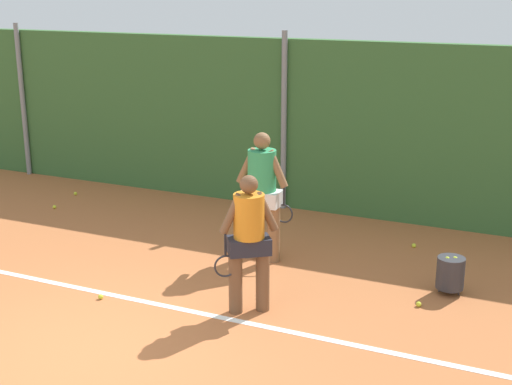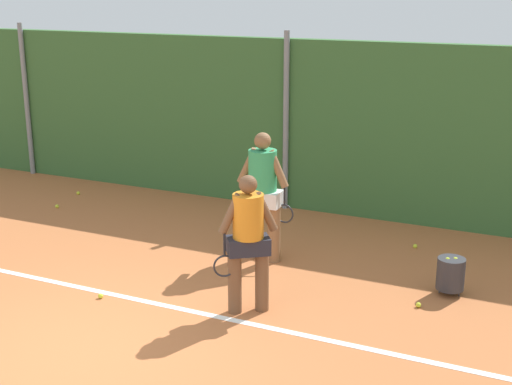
% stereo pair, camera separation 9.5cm
% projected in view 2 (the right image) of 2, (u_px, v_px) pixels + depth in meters
% --- Properties ---
extents(ground_plane, '(31.10, 31.10, 0.00)m').
position_uv_depth(ground_plane, '(167.00, 292.00, 9.35)').
color(ground_plane, '#B76638').
extents(hedge_fence_backdrop, '(20.22, 0.25, 2.99)m').
position_uv_depth(hedge_fence_backdrop, '(290.00, 125.00, 12.60)').
color(hedge_fence_backdrop, '#386633').
rests_on(hedge_fence_backdrop, ground_plane).
extents(fence_post_left, '(0.10, 0.10, 3.14)m').
position_uv_depth(fence_post_left, '(26.00, 100.00, 14.78)').
color(fence_post_left, gray).
rests_on(fence_post_left, ground_plane).
extents(fence_post_center, '(0.10, 0.10, 3.14)m').
position_uv_depth(fence_post_center, '(286.00, 122.00, 12.43)').
color(fence_post_center, gray).
rests_on(fence_post_center, ground_plane).
extents(court_baseline_paint, '(14.77, 0.10, 0.01)m').
position_uv_depth(court_baseline_paint, '(152.00, 303.00, 9.04)').
color(court_baseline_paint, white).
rests_on(court_baseline_paint, ground_plane).
extents(player_foreground_near, '(0.64, 0.58, 1.74)m').
position_uv_depth(player_foreground_near, '(248.00, 237.00, 8.55)').
color(player_foreground_near, brown).
rests_on(player_foreground_near, ground_plane).
extents(player_midcourt, '(0.86, 0.41, 1.90)m').
position_uv_depth(player_midcourt, '(263.00, 190.00, 10.18)').
color(player_midcourt, '#8C603D').
rests_on(player_midcourt, ground_plane).
extents(ball_hopper, '(0.36, 0.36, 0.51)m').
position_uv_depth(ball_hopper, '(451.00, 274.00, 9.21)').
color(ball_hopper, '#2D2D33').
rests_on(ball_hopper, ground_plane).
extents(tennis_ball_3, '(0.07, 0.07, 0.07)m').
position_uv_depth(tennis_ball_3, '(418.00, 305.00, 8.90)').
color(tennis_ball_3, '#CCDB33').
rests_on(tennis_ball_3, ground_plane).
extents(tennis_ball_4, '(0.07, 0.07, 0.07)m').
position_uv_depth(tennis_ball_4, '(101.00, 296.00, 9.16)').
color(tennis_ball_4, '#CCDB33').
rests_on(tennis_ball_4, ground_plane).
extents(tennis_ball_6, '(0.07, 0.07, 0.07)m').
position_uv_depth(tennis_ball_6, '(78.00, 193.00, 13.66)').
color(tennis_ball_6, '#CCDB33').
rests_on(tennis_ball_6, ground_plane).
extents(tennis_ball_7, '(0.07, 0.07, 0.07)m').
position_uv_depth(tennis_ball_7, '(57.00, 206.00, 12.85)').
color(tennis_ball_7, '#CCDB33').
rests_on(tennis_ball_7, ground_plane).
extents(tennis_ball_9, '(0.07, 0.07, 0.07)m').
position_uv_depth(tennis_ball_9, '(415.00, 246.00, 10.90)').
color(tennis_ball_9, '#CCDB33').
rests_on(tennis_ball_9, ground_plane).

